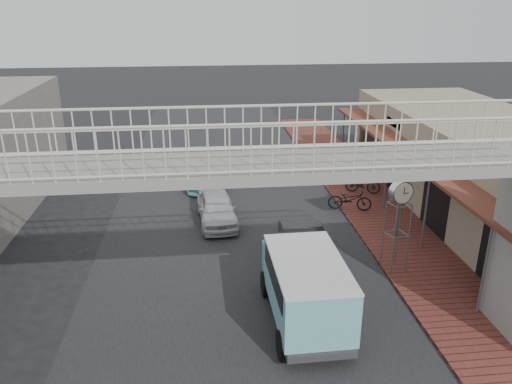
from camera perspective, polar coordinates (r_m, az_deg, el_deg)
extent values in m
plane|color=black|center=(17.11, -2.18, -9.46)|extent=(120.00, 120.00, 0.00)
cube|color=black|center=(17.11, -2.18, -9.45)|extent=(10.00, 60.00, 0.01)
cube|color=brown|center=(21.07, 15.15, -3.95)|extent=(3.00, 40.00, 0.10)
cube|color=gray|center=(23.20, 25.16, 2.22)|extent=(6.00, 18.00, 4.00)
cube|color=brown|center=(21.43, 17.93, 4.32)|extent=(1.80, 18.00, 0.12)
cube|color=silver|center=(24.58, 15.58, 7.57)|extent=(0.08, 2.60, 0.90)
cube|color=#B21914|center=(18.91, 22.58, 2.84)|extent=(0.08, 2.20, 0.80)
cube|color=gray|center=(11.34, -1.05, 2.80)|extent=(14.00, 2.00, 0.24)
cube|color=beige|center=(12.07, -1.48, 7.22)|extent=(14.00, 0.08, 1.10)
cube|color=beige|center=(10.24, -0.58, 4.73)|extent=(14.00, 0.08, 1.10)
imported|color=silver|center=(20.78, -4.52, -1.86)|extent=(1.77, 3.81, 1.26)
imported|color=black|center=(17.32, 5.50, -6.61)|extent=(1.62, 4.13, 1.34)
imported|color=#6FADC1|center=(27.63, 1.31, 3.99)|extent=(2.21, 4.51, 1.23)
imported|color=#73C1C8|center=(25.45, -5.80, 2.52)|extent=(1.88, 4.62, 1.34)
cylinder|color=black|center=(15.87, 1.16, -10.44)|extent=(0.28, 0.78, 0.78)
cylinder|color=black|center=(16.19, 7.35, -9.95)|extent=(0.28, 0.78, 0.78)
cylinder|color=black|center=(13.43, 3.11, -17.05)|extent=(0.28, 0.78, 0.78)
cylinder|color=black|center=(13.80, 10.52, -16.24)|extent=(0.28, 0.78, 0.78)
cube|color=#78C1D0|center=(14.00, 5.88, -10.80)|extent=(1.96, 3.60, 1.50)
cube|color=#78C1D0|center=(15.86, 4.19, -7.73)|extent=(1.82, 1.03, 1.00)
cube|color=black|center=(13.79, 5.95, -9.34)|extent=(1.99, 2.93, 0.56)
cube|color=silver|center=(13.61, 6.00, -8.00)|extent=(1.98, 3.60, 0.07)
imported|color=black|center=(22.12, 10.67, -0.83)|extent=(1.99, 1.12, 0.99)
imported|color=black|center=(24.23, 12.11, 1.02)|extent=(1.71, 1.09, 1.00)
cylinder|color=#59595B|center=(17.39, 14.38, -4.76)|extent=(0.05, 0.05, 2.41)
cylinder|color=#59595B|center=(17.71, 15.90, -4.43)|extent=(0.05, 0.05, 2.41)
cylinder|color=#59595B|center=(16.98, 15.49, -5.52)|extent=(0.05, 0.05, 2.41)
cylinder|color=#59595B|center=(17.31, 17.03, -5.17)|extent=(0.05, 0.05, 2.41)
cylinder|color=silver|center=(16.73, 16.23, 0.01)|extent=(0.83, 0.47, 0.78)
cylinder|color=beige|center=(16.62, 16.53, -0.15)|extent=(0.67, 0.21, 0.69)
cylinder|color=beige|center=(16.83, 15.94, 0.17)|extent=(0.67, 0.21, 0.69)
cylinder|color=#59595B|center=(19.65, 16.07, -0.53)|extent=(0.11, 0.11, 3.28)
cube|color=black|center=(19.24, 16.48, 2.74)|extent=(1.33, 0.40, 1.02)
cone|color=black|center=(19.81, 18.72, 3.00)|extent=(0.96, 1.37, 1.25)
cube|color=white|center=(19.19, 16.39, 2.53)|extent=(0.88, 0.23, 0.68)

